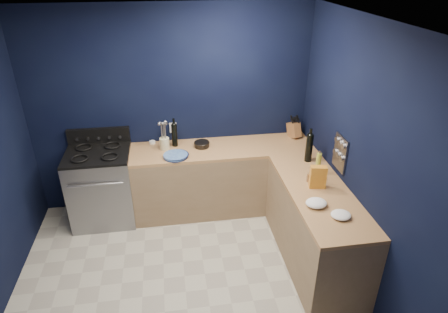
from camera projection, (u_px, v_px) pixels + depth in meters
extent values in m
cube|color=#AFAB98|center=(186.00, 292.00, 3.94)|extent=(3.50, 3.50, 0.02)
cube|color=silver|center=(169.00, 26.00, 2.72)|extent=(3.50, 3.50, 0.02)
cube|color=black|center=(172.00, 111.00, 4.87)|extent=(3.50, 0.02, 2.60)
cube|color=black|center=(369.00, 168.00, 3.56)|extent=(0.02, 3.50, 2.60)
cube|color=#886E50|center=(223.00, 179.00, 5.07)|extent=(2.30, 0.63, 0.86)
cube|color=brown|center=(223.00, 149.00, 4.86)|extent=(2.30, 0.63, 0.04)
cube|color=#886E50|center=(315.00, 227.00, 4.18)|extent=(0.63, 1.67, 0.86)
cube|color=brown|center=(319.00, 193.00, 3.97)|extent=(0.63, 1.67, 0.04)
cube|color=gray|center=(103.00, 187.00, 4.83)|extent=(0.76, 0.66, 0.92)
cube|color=black|center=(99.00, 202.00, 4.56)|extent=(0.59, 0.02, 0.42)
cube|color=black|center=(97.00, 154.00, 4.61)|extent=(0.76, 0.66, 0.03)
cube|color=black|center=(99.00, 136.00, 4.83)|extent=(0.76, 0.06, 0.20)
cube|color=gray|center=(340.00, 153.00, 4.10)|extent=(0.02, 0.28, 0.38)
cube|color=white|center=(173.00, 128.00, 4.95)|extent=(0.09, 0.02, 0.13)
cylinder|color=#314B9D|center=(176.00, 156.00, 4.61)|extent=(0.38, 0.38, 0.04)
cylinder|color=white|center=(152.00, 142.00, 4.95)|extent=(0.08, 0.08, 0.03)
cylinder|color=beige|center=(165.00, 144.00, 4.77)|extent=(0.14, 0.14, 0.15)
cylinder|color=black|center=(175.00, 135.00, 4.82)|extent=(0.08, 0.08, 0.29)
cylinder|color=black|center=(202.00, 144.00, 4.85)|extent=(0.20, 0.20, 0.07)
cube|color=brown|center=(294.00, 130.00, 5.09)|extent=(0.17, 0.25, 0.24)
cylinder|color=black|center=(309.00, 148.00, 4.46)|extent=(0.11, 0.11, 0.33)
cylinder|color=#A9AF35|center=(318.00, 163.00, 4.24)|extent=(0.07, 0.07, 0.24)
cylinder|color=olive|center=(309.00, 177.00, 4.10)|extent=(0.05, 0.05, 0.10)
cylinder|color=olive|center=(321.00, 175.00, 4.16)|extent=(0.06, 0.06, 0.08)
cube|color=#B32C12|center=(318.00, 177.00, 3.97)|extent=(0.18, 0.11, 0.24)
ellipsoid|color=white|center=(316.00, 203.00, 3.70)|extent=(0.24, 0.22, 0.07)
ellipsoid|color=white|center=(341.00, 215.00, 3.55)|extent=(0.22, 0.20, 0.06)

